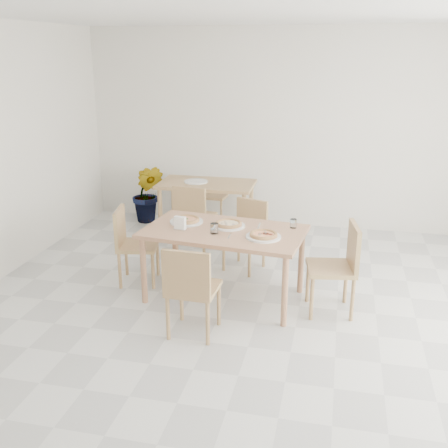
% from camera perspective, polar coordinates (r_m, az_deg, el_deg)
% --- Properties ---
extents(main_table, '(1.69, 1.08, 0.75)m').
position_cam_1_polar(main_table, '(5.31, 0.00, -1.41)').
color(main_table, '#A27453').
rests_on(main_table, ground).
extents(chair_south, '(0.44, 0.44, 0.87)m').
position_cam_1_polar(chair_south, '(4.65, -3.66, -6.71)').
color(chair_south, tan).
rests_on(chair_south, ground).
extents(chair_north, '(0.51, 0.51, 0.81)m').
position_cam_1_polar(chair_north, '(6.15, 2.57, -0.59)').
color(chair_north, tan).
rests_on(chair_north, ground).
extents(chair_west, '(0.50, 0.50, 0.85)m').
position_cam_1_polar(chair_west, '(5.83, -10.13, -1.75)').
color(chair_west, tan).
rests_on(chair_west, ground).
extents(chair_east, '(0.52, 0.52, 0.91)m').
position_cam_1_polar(chair_east, '(5.20, 12.53, -4.07)').
color(chair_east, tan).
rests_on(chair_east, ground).
extents(plate_margherita, '(0.35, 0.35, 0.02)m').
position_cam_1_polar(plate_margherita, '(5.52, -4.11, 0.26)').
color(plate_margherita, white).
rests_on(plate_margherita, main_table).
extents(plate_mushroom, '(0.34, 0.34, 0.02)m').
position_cam_1_polar(plate_mushroom, '(5.38, 0.52, -0.19)').
color(plate_mushroom, white).
rests_on(plate_mushroom, main_table).
extents(plate_pepperoni, '(0.34, 0.34, 0.02)m').
position_cam_1_polar(plate_pepperoni, '(5.08, 4.31, -1.39)').
color(plate_pepperoni, white).
rests_on(plate_pepperoni, main_table).
extents(pizza_margherita, '(0.35, 0.35, 0.03)m').
position_cam_1_polar(pizza_margherita, '(5.51, -4.11, 0.49)').
color(pizza_margherita, tan).
rests_on(pizza_margherita, plate_margherita).
extents(pizza_mushroom, '(0.29, 0.29, 0.03)m').
position_cam_1_polar(pizza_mushroom, '(5.37, 0.52, 0.04)').
color(pizza_mushroom, tan).
rests_on(pizza_mushroom, plate_mushroom).
extents(pizza_pepperoni, '(0.29, 0.29, 0.03)m').
position_cam_1_polar(pizza_pepperoni, '(5.07, 4.32, -1.14)').
color(pizza_pepperoni, tan).
rests_on(pizza_pepperoni, plate_pepperoni).
extents(tumbler_a, '(0.07, 0.07, 0.09)m').
position_cam_1_polar(tumbler_a, '(5.38, 7.55, 0.06)').
color(tumbler_a, white).
rests_on(tumbler_a, main_table).
extents(tumbler_b, '(0.08, 0.08, 0.10)m').
position_cam_1_polar(tumbler_b, '(5.17, -1.06, -0.49)').
color(tumbler_b, white).
rests_on(tumbler_b, main_table).
extents(napkin_holder, '(0.13, 0.08, 0.14)m').
position_cam_1_polar(napkin_holder, '(5.27, -4.81, 0.04)').
color(napkin_holder, silver).
rests_on(napkin_holder, main_table).
extents(fork_a, '(0.02, 0.18, 0.01)m').
position_cam_1_polar(fork_a, '(5.11, 0.63, -1.28)').
color(fork_a, silver).
rests_on(fork_a, main_table).
extents(fork_b, '(0.02, 0.19, 0.01)m').
position_cam_1_polar(fork_b, '(5.40, 3.84, -0.20)').
color(fork_b, silver).
rests_on(fork_b, main_table).
extents(second_table, '(1.30, 0.75, 0.75)m').
position_cam_1_polar(second_table, '(7.20, -1.92, 3.75)').
color(second_table, tan).
rests_on(second_table, ground).
extents(chair_back_s, '(0.49, 0.49, 0.89)m').
position_cam_1_polar(chair_back_s, '(6.61, -3.40, 1.15)').
color(chair_back_s, tan).
rests_on(chair_back_s, ground).
extents(chair_back_n, '(0.41, 0.41, 0.77)m').
position_cam_1_polar(chair_back_n, '(7.93, -0.91, 3.63)').
color(chair_back_n, tan).
rests_on(chair_back_n, ground).
extents(plate_empty, '(0.32, 0.32, 0.02)m').
position_cam_1_polar(plate_empty, '(7.21, -3.07, 4.64)').
color(plate_empty, white).
rests_on(plate_empty, second_table).
extents(potted_plant, '(0.48, 0.39, 0.87)m').
position_cam_1_polar(potted_plant, '(7.90, -8.27, 3.28)').
color(potted_plant, '#217029').
rests_on(potted_plant, ground).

